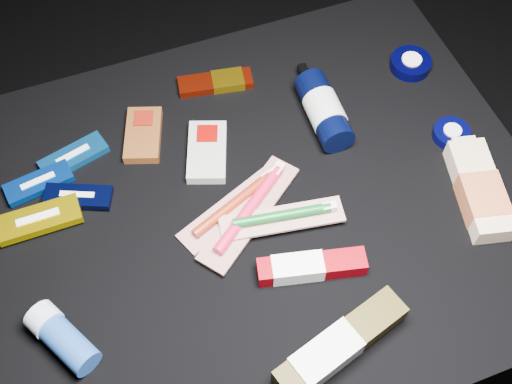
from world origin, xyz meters
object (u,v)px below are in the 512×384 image
object	(u,v)px
bodywash_bottle	(479,191)
deodorant_stick	(62,337)
toothpaste_carton_red	(307,267)
lotion_bottle	(324,110)

from	to	relation	value
bodywash_bottle	deodorant_stick	distance (m)	0.70
deodorant_stick	toothpaste_carton_red	bearing A→B (deg)	-30.96
bodywash_bottle	toothpaste_carton_red	world-z (taller)	bodywash_bottle
bodywash_bottle	toothpaste_carton_red	xyz separation A→B (m)	(-0.32, -0.03, -0.00)
bodywash_bottle	deodorant_stick	world-z (taller)	deodorant_stick
bodywash_bottle	toothpaste_carton_red	bearing A→B (deg)	-161.83
lotion_bottle	deodorant_stick	size ratio (longest dim) A/B	1.54
deodorant_stick	toothpaste_carton_red	size ratio (longest dim) A/B	0.72
toothpaste_carton_red	bodywash_bottle	bearing A→B (deg)	17.83
bodywash_bottle	toothpaste_carton_red	size ratio (longest dim) A/B	1.15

